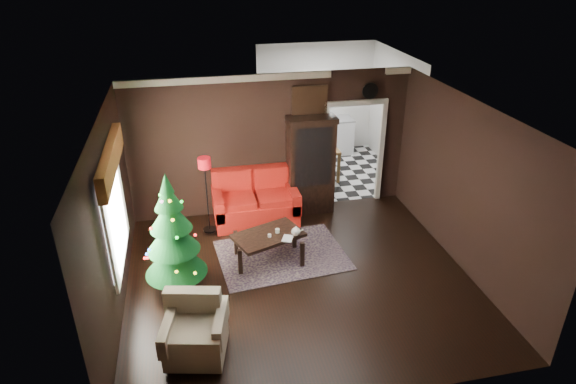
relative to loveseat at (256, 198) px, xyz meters
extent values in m
plane|color=black|center=(0.40, -2.05, -0.50)|extent=(5.50, 5.50, 0.00)
plane|color=white|center=(0.40, -2.05, 2.30)|extent=(5.50, 5.50, 0.00)
plane|color=black|center=(0.40, 0.45, 0.90)|extent=(5.50, 0.00, 5.50)
plane|color=black|center=(0.40, -4.55, 0.90)|extent=(5.50, 0.00, 5.50)
plane|color=black|center=(-2.35, -2.05, 0.90)|extent=(0.00, 5.50, 5.50)
plane|color=black|center=(3.15, -2.05, 0.90)|extent=(0.00, 5.50, 5.50)
cube|color=white|center=(-2.31, -1.85, 0.95)|extent=(0.05, 1.60, 1.40)
cube|color=brown|center=(-2.23, -1.85, 1.77)|extent=(0.12, 2.10, 0.35)
plane|color=silver|center=(2.10, 1.95, -0.50)|extent=(3.00, 3.00, 0.00)
cube|color=white|center=(2.10, 3.40, 1.20)|extent=(0.70, 0.06, 0.70)
cube|color=#503846|center=(0.25, -1.32, -0.49)|extent=(2.31, 1.77, 0.01)
cylinder|color=white|center=(0.01, -1.51, 0.05)|extent=(0.08, 0.08, 0.05)
cylinder|color=white|center=(0.16, -1.39, 0.06)|extent=(0.09, 0.09, 0.07)
imported|color=#7F6C4F|center=(0.21, -1.60, 0.14)|extent=(0.16, 0.08, 0.23)
cylinder|color=white|center=(2.35, 0.40, 1.88)|extent=(0.32, 0.32, 0.06)
cube|color=#C38F46|center=(1.15, 0.41, 1.75)|extent=(0.62, 0.05, 0.52)
cube|color=white|center=(2.10, 3.15, -0.05)|extent=(1.80, 0.60, 0.90)
camera|label=1|loc=(-1.15, -8.41, 4.36)|focal=30.62mm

